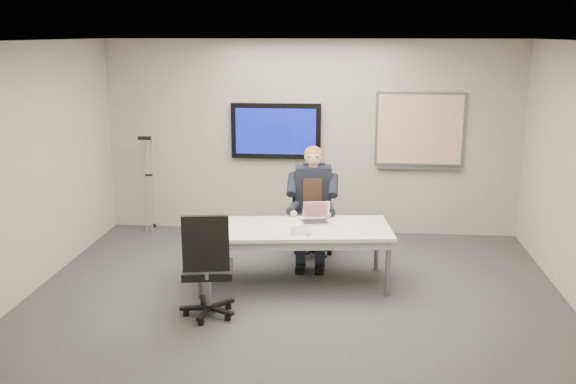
# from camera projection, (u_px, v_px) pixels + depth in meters

# --- Properties ---
(floor) EXTENTS (6.00, 6.00, 0.02)m
(floor) POSITION_uv_depth(u_px,v_px,m) (291.00, 315.00, 6.72)
(floor) COLOR #333335
(floor) RESTS_ON ground
(ceiling) EXTENTS (6.00, 6.00, 0.02)m
(ceiling) POSITION_uv_depth(u_px,v_px,m) (292.00, 41.00, 6.05)
(ceiling) COLOR white
(ceiling) RESTS_ON wall_back
(wall_back) EXTENTS (6.00, 0.02, 2.80)m
(wall_back) POSITION_uv_depth(u_px,v_px,m) (311.00, 138.00, 9.28)
(wall_back) COLOR #A5A195
(wall_back) RESTS_ON ground
(wall_front) EXTENTS (6.00, 0.02, 2.80)m
(wall_front) POSITION_uv_depth(u_px,v_px,m) (240.00, 312.00, 3.49)
(wall_front) COLOR #A5A195
(wall_front) RESTS_ON ground
(wall_left) EXTENTS (0.02, 6.00, 2.80)m
(wall_left) POSITION_uv_depth(u_px,v_px,m) (5.00, 179.00, 6.67)
(wall_left) COLOR #A5A195
(wall_left) RESTS_ON ground
(conference_table) EXTENTS (2.35, 1.21, 0.69)m
(conference_table) POSITION_uv_depth(u_px,v_px,m) (293.00, 234.00, 7.43)
(conference_table) COLOR silver
(conference_table) RESTS_ON ground
(tv_display) EXTENTS (1.30, 0.09, 0.80)m
(tv_display) POSITION_uv_depth(u_px,v_px,m) (276.00, 131.00, 9.25)
(tv_display) COLOR black
(tv_display) RESTS_ON wall_back
(whiteboard) EXTENTS (1.25, 0.08, 1.10)m
(whiteboard) POSITION_uv_depth(u_px,v_px,m) (420.00, 131.00, 9.07)
(whiteboard) COLOR gray
(whiteboard) RESTS_ON wall_back
(office_chair_far) EXTENTS (0.66, 0.66, 1.11)m
(office_chair_far) POSITION_uv_depth(u_px,v_px,m) (312.00, 230.00, 8.46)
(office_chair_far) COLOR black
(office_chair_far) RESTS_ON ground
(office_chair_near) EXTENTS (0.63, 0.63, 1.15)m
(office_chair_near) POSITION_uv_depth(u_px,v_px,m) (208.00, 285.00, 6.59)
(office_chair_near) COLOR black
(office_chair_near) RESTS_ON ground
(seated_person) EXTENTS (0.48, 0.83, 1.49)m
(seated_person) POSITION_uv_depth(u_px,v_px,m) (312.00, 217.00, 8.14)
(seated_person) COLOR #1F2433
(seated_person) RESTS_ON office_chair_far
(crutch) EXTENTS (0.41, 0.63, 1.52)m
(crutch) POSITION_uv_depth(u_px,v_px,m) (150.00, 182.00, 9.47)
(crutch) COLOR #AEB1B6
(crutch) RESTS_ON ground
(laptop) EXTENTS (0.36, 0.37, 0.23)m
(laptop) POSITION_uv_depth(u_px,v_px,m) (316.00, 217.00, 7.63)
(laptop) COLOR #BBBABD
(laptop) RESTS_ON conference_table
(name_tent) EXTENTS (0.25, 0.16, 0.10)m
(name_tent) POSITION_uv_depth(u_px,v_px,m) (301.00, 230.00, 7.13)
(name_tent) COLOR white
(name_tent) RESTS_ON conference_table
(pen) EXTENTS (0.03, 0.13, 0.01)m
(pen) POSITION_uv_depth(u_px,v_px,m) (309.00, 235.00, 7.10)
(pen) COLOR black
(pen) RESTS_ON conference_table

